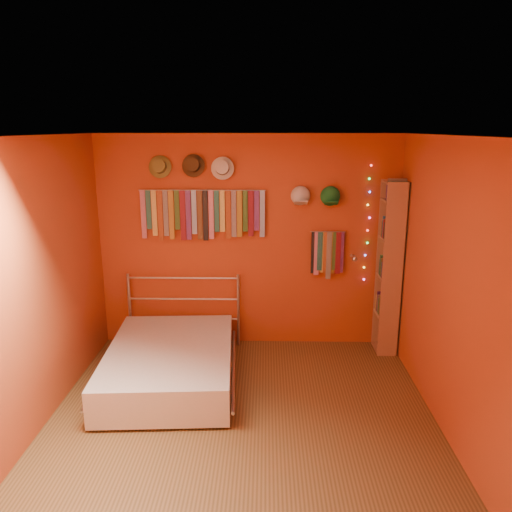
# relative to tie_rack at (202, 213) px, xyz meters

# --- Properties ---
(ground) EXTENTS (3.50, 3.50, 0.00)m
(ground) POSITION_rel_tie_rack_xyz_m (0.53, -1.69, -1.62)
(ground) COLOR #4E381B
(ground) RESTS_ON ground
(back_wall) EXTENTS (3.50, 0.02, 2.50)m
(back_wall) POSITION_rel_tie_rack_xyz_m (0.53, 0.06, -0.37)
(back_wall) COLOR #A1371A
(back_wall) RESTS_ON ground
(right_wall) EXTENTS (0.02, 3.50, 2.50)m
(right_wall) POSITION_rel_tie_rack_xyz_m (2.28, -1.69, -0.37)
(right_wall) COLOR #A1371A
(right_wall) RESTS_ON ground
(left_wall) EXTENTS (0.02, 3.50, 2.50)m
(left_wall) POSITION_rel_tie_rack_xyz_m (-1.22, -1.69, -0.37)
(left_wall) COLOR #A1371A
(left_wall) RESTS_ON ground
(ceiling) EXTENTS (3.50, 3.50, 0.02)m
(ceiling) POSITION_rel_tie_rack_xyz_m (0.53, -1.69, 0.88)
(ceiling) COLOR white
(ceiling) RESTS_ON back_wall
(tie_rack) EXTENTS (1.45, 0.03, 0.59)m
(tie_rack) POSITION_rel_tie_rack_xyz_m (0.00, 0.00, 0.00)
(tie_rack) COLOR #A8A8AC
(tie_rack) RESTS_ON back_wall
(small_tie_rack) EXTENTS (0.40, 0.03, 0.57)m
(small_tie_rack) POSITION_rel_tie_rack_xyz_m (1.45, 0.00, -0.46)
(small_tie_rack) COLOR #A8A8AC
(small_tie_rack) RESTS_ON back_wall
(fedora_olive) EXTENTS (0.25, 0.14, 0.25)m
(fedora_olive) POSITION_rel_tie_rack_xyz_m (-0.46, -0.03, 0.52)
(fedora_olive) COLOR olive
(fedora_olive) RESTS_ON back_wall
(fedora_brown) EXTENTS (0.26, 0.14, 0.25)m
(fedora_brown) POSITION_rel_tie_rack_xyz_m (-0.08, -0.03, 0.54)
(fedora_brown) COLOR #402C17
(fedora_brown) RESTS_ON back_wall
(fedora_white) EXTENTS (0.26, 0.14, 0.25)m
(fedora_white) POSITION_rel_tie_rack_xyz_m (0.24, -0.03, 0.51)
(fedora_white) COLOR beige
(fedora_white) RESTS_ON back_wall
(cap_white) EXTENTS (0.20, 0.25, 0.20)m
(cap_white) POSITION_rel_tie_rack_xyz_m (1.12, 0.01, 0.19)
(cap_white) COLOR silver
(cap_white) RESTS_ON back_wall
(cap_green) EXTENTS (0.20, 0.25, 0.20)m
(cap_green) POSITION_rel_tie_rack_xyz_m (1.46, 0.01, 0.19)
(cap_green) COLOR #176829
(cap_green) RESTS_ON back_wall
(fairy_lights) EXTENTS (0.06, 0.02, 1.36)m
(fairy_lights) POSITION_rel_tie_rack_xyz_m (1.90, 0.02, -0.13)
(fairy_lights) COLOR #FF3333
(fairy_lights) RESTS_ON back_wall
(reading_lamp) EXTENTS (0.06, 0.26, 0.08)m
(reading_lamp) POSITION_rel_tie_rack_xyz_m (1.74, -0.14, -0.50)
(reading_lamp) COLOR #A8A8AC
(reading_lamp) RESTS_ON back_wall
(bookshelf) EXTENTS (0.25, 0.34, 2.00)m
(bookshelf) POSITION_rel_tie_rack_xyz_m (2.18, -0.16, -0.60)
(bookshelf) COLOR #A46A4A
(bookshelf) RESTS_ON ground
(bed) EXTENTS (1.44, 1.87, 0.89)m
(bed) POSITION_rel_tie_rack_xyz_m (-0.24, -0.97, -1.41)
(bed) COLOR #A8A8AC
(bed) RESTS_ON ground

